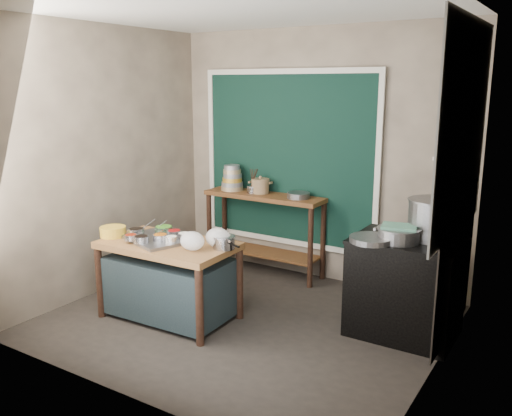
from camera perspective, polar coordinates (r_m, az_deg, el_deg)
The scene contains 31 objects.
floor at distance 5.25m, azimuth -1.31°, elevation -11.90°, with size 3.50×3.00×0.02m, color black.
back_wall at distance 6.13m, azimuth 6.44°, elevation 5.42°, with size 3.50×0.02×2.80m, color gray.
left_wall at distance 5.97m, azimuth -15.69°, elevation 4.82°, with size 0.02×3.00×2.80m, color gray.
right_wall at distance 4.14m, azimuth 19.38°, elevation 1.15°, with size 0.02×3.00×2.80m, color gray.
ceiling at distance 4.80m, azimuth -1.50°, elevation 20.32°, with size 3.50×3.00×0.02m, color gray.
curtain_panel at distance 6.26m, azimuth 3.37°, elevation 5.17°, with size 2.10×0.02×1.90m, color black.
curtain_frame at distance 6.25m, azimuth 3.33°, elevation 5.16°, with size 2.22×0.03×2.02m, color beige, non-canonical shape.
tile_panel at distance 4.62m, azimuth 21.06°, elevation 7.83°, with size 0.02×1.70×1.70m, color #B2B2AA.
soot_patch at distance 4.94m, azimuth 20.27°, elevation -5.50°, with size 0.01×1.30×1.30m, color black.
wall_shelf at distance 4.96m, azimuth 20.33°, elevation 5.26°, with size 0.22×0.70×0.03m, color beige.
prep_table at distance 5.24m, azimuth -9.11°, elevation -7.53°, with size 1.25×0.72×0.75m, color brown.
back_counter at distance 6.37m, azimuth 0.87°, elevation -2.70°, with size 1.45×0.40×0.95m, color brown.
stove_block at distance 5.02m, azimuth 15.39°, elevation -8.18°, with size 0.90×0.68×0.85m, color black.
stove_top at distance 4.88m, azimuth 15.70°, elevation -3.35°, with size 0.92×0.69×0.03m, color black.
condiment_tray at distance 5.21m, azimuth -10.52°, elevation -3.20°, with size 0.63×0.45×0.03m, color gray.
condiment_bowls at distance 5.19m, azimuth -10.39°, elevation -2.75°, with size 0.62×0.49×0.07m.
yellow_basin at distance 5.42m, azimuth -14.82°, elevation -2.41°, with size 0.25×0.25×0.10m, color #C37D28.
saucepan at distance 4.87m, azimuth -3.41°, elevation -3.60°, with size 0.21×0.21×0.12m, color gray, non-canonical shape.
plastic_bag_a at distance 4.84m, azimuth -6.72°, elevation -3.46°, with size 0.23×0.19×0.17m, color white.
plastic_bag_b at distance 4.90m, azimuth -4.01°, elevation -3.14°, with size 0.24×0.20×0.18m, color white.
bowl_stack at distance 6.48m, azimuth -2.51°, elevation 3.04°, with size 0.27×0.27×0.30m.
utensil_cup at distance 6.31m, azimuth -0.30°, elevation 1.99°, with size 0.15×0.15×0.09m, color gray.
ceramic_crock at distance 6.30m, azimuth 0.46°, elevation 2.25°, with size 0.22×0.22×0.15m, color #866649, non-canonical shape.
wide_bowl at distance 6.04m, azimuth 4.48°, elevation 1.33°, with size 0.25×0.25×0.06m, color gray.
stock_pot at distance 4.90m, azimuth 18.13°, elevation -1.14°, with size 0.45×0.45×0.35m, color gray, non-canonical shape.
pot_lid at distance 4.78m, azimuth 19.25°, elevation -1.16°, with size 0.42×0.42×0.02m, color gray.
steamer at distance 4.76m, azimuth 14.80°, elevation -2.75°, with size 0.38×0.38×0.12m, color gray, non-canonical shape.
green_cloth at distance 4.74m, azimuth 14.85°, elevation -1.91°, with size 0.29×0.22×0.02m, color #4D8C6D.
shallow_pan at distance 4.71m, azimuth 12.01°, elevation -3.25°, with size 0.37×0.37×0.05m, color gray.
shelf_bowl_stack at distance 4.89m, azimuth 20.25°, elevation 6.08°, with size 0.16×0.16×0.13m.
shelf_bowl_green at distance 5.17m, azimuth 20.89°, elevation 5.94°, with size 0.13×0.13×0.05m, color gray.
Camera 1 is at (2.63, -3.97, 2.19)m, focal length 38.00 mm.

